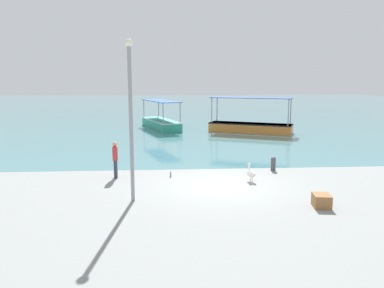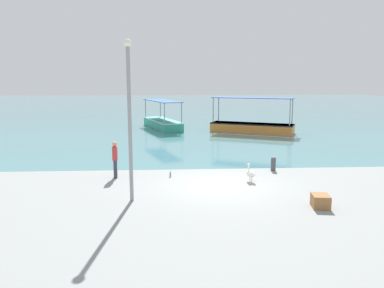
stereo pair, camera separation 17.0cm
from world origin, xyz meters
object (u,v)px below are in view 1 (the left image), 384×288
lamp_post (131,113)px  fisherman_standing (115,159)px  glass_bottle (171,175)px  fishing_boat_far_right (161,122)px  mooring_bollard (273,163)px  fishing_boat_outer (250,126)px  cargo_crate (322,201)px  pelican (251,173)px

lamp_post → fisherman_standing: 4.28m
fisherman_standing → glass_bottle: fisherman_standing is taller
fisherman_standing → glass_bottle: (2.53, 0.02, -0.80)m
fishing_boat_far_right → mooring_bollard: bearing=-70.6°
fisherman_standing → glass_bottle: size_ratio=6.26×
fishing_boat_outer → lamp_post: bearing=-115.2°
mooring_bollard → cargo_crate: bearing=-87.9°
lamp_post → cargo_crate: bearing=-9.7°
glass_bottle → fisherman_standing: bearing=-179.5°
pelican → fisherman_standing: size_ratio=0.47×
lamp_post → glass_bottle: 4.88m
lamp_post → fisherman_standing: bearing=107.8°
fishing_boat_outer → fisherman_standing: 17.33m
fishing_boat_far_right → glass_bottle: 17.58m
pelican → glass_bottle: pelican is taller
fishing_boat_outer → mooring_bollard: (-1.85, -13.56, -0.20)m
fishing_boat_far_right → cargo_crate: 22.93m
fisherman_standing → glass_bottle: bearing=0.5°
fishing_boat_outer → lamp_post: (-8.42, -17.87, 2.73)m
glass_bottle → fishing_boat_far_right: bearing=92.4°
fishing_boat_outer → glass_bottle: (-6.97, -14.47, -0.47)m
cargo_crate → lamp_post: bearing=170.3°
pelican → fisherman_standing: (-6.09, 1.01, 0.53)m
fishing_boat_outer → pelican: (-3.41, -15.50, -0.20)m
fishing_boat_far_right → cargo_crate: size_ratio=10.18×
fisherman_standing → lamp_post: bearing=-72.2°
fishing_boat_far_right → glass_bottle: (0.73, -17.56, -0.45)m
pelican → cargo_crate: 3.95m
lamp_post → mooring_bollard: 8.38m
fisherman_standing → cargo_crate: size_ratio=2.50×
glass_bottle → cargo_crate: bearing=-40.6°
fishing_boat_outer → glass_bottle: bearing=-115.7°
mooring_bollard → cargo_crate: 5.47m
pelican → mooring_bollard: (1.56, 1.94, -0.00)m
lamp_post → mooring_bollard: lamp_post is taller
fishing_boat_far_right → mooring_bollard: 17.65m
fisherman_standing → cargo_crate: 9.09m
fishing_boat_far_right → fisherman_standing: (-1.80, -17.58, 0.35)m
fisherman_standing → mooring_bollard: bearing=6.9°
mooring_bollard → glass_bottle: bearing=-169.9°
mooring_bollard → fisherman_standing: (-7.65, -0.93, 0.53)m
lamp_post → cargo_crate: (6.76, -1.16, -3.07)m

